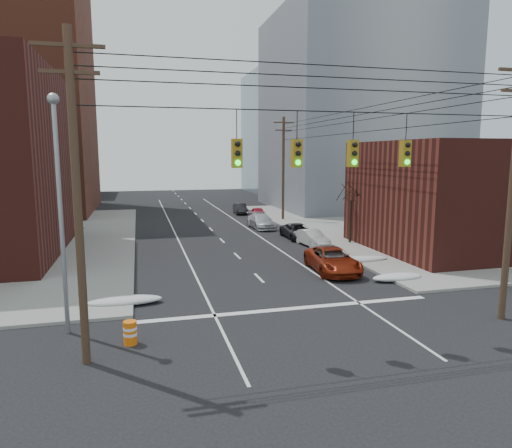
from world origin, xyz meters
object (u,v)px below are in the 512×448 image
lot_car_b (58,227)px  parked_car_d (261,221)px  parked_car_b (312,238)px  construction_barrel (130,332)px  parked_car_f (240,209)px  parked_car_c (298,231)px  lot_car_a (20,241)px  parked_car_a (331,257)px  parked_car_e (258,213)px  red_pickup (333,260)px

lot_car_b → parked_car_d: bearing=-69.3°
parked_car_b → construction_barrel: size_ratio=4.21×
parked_car_b → parked_car_f: size_ratio=0.99×
parked_car_c → lot_car_b: 21.02m
parked_car_d → lot_car_b: (-18.35, 0.57, 0.07)m
parked_car_d → lot_car_a: (-19.73, -6.64, 0.20)m
parked_car_a → construction_barrel: bearing=-142.3°
parked_car_a → parked_car_e: (1.38, 22.85, -0.13)m
parked_car_e → lot_car_a: (-21.10, -12.96, 0.26)m
parked_car_a → parked_car_e: 22.89m
parked_car_f → lot_car_b: lot_car_b is taller
red_pickup → lot_car_b: (-18.23, 17.68, 0.05)m
lot_car_b → parked_car_a: bearing=-110.5°
parked_car_d → parked_car_a: bearing=-91.4°
parked_car_e → lot_car_b: size_ratio=0.83×
parked_car_c → lot_car_a: lot_car_a is taller
parked_car_f → construction_barrel: parked_car_f is taller
red_pickup → parked_car_e: (1.49, 23.42, -0.09)m
parked_car_d → parked_car_f: parked_car_d is taller
parked_car_c → parked_car_e: size_ratio=1.21×
parked_car_a → parked_car_f: 27.70m
parked_car_c → lot_car_b: bearing=161.3°
red_pickup → lot_car_a: size_ratio=1.16×
parked_car_b → parked_car_d: size_ratio=0.79×
red_pickup → lot_car_b: red_pickup is taller
parked_car_b → construction_barrel: (-13.47, -15.84, -0.16)m
parked_car_c → parked_car_f: parked_car_f is taller
parked_car_b → parked_car_c: 3.22m
parked_car_a → parked_car_c: parked_car_a is taller
red_pickup → parked_car_d: red_pickup is taller
parked_car_e → lot_car_b: lot_car_b is taller
red_pickup → parked_car_f: bearing=93.7°
parked_car_a → lot_car_a: (-19.73, 9.89, 0.13)m
red_pickup → parked_car_f: (0.53, 28.27, -0.10)m
parked_car_d → parked_car_e: parked_car_d is taller
parked_car_c → parked_car_d: size_ratio=0.93×
red_pickup → parked_car_d: (0.11, 17.11, -0.03)m
parked_car_a → parked_car_e: size_ratio=1.21×
parked_car_b → construction_barrel: bearing=-137.6°
red_pickup → parked_car_b: (1.71, 7.82, -0.10)m
construction_barrel → parked_car_a: bearing=35.9°
parked_car_b → lot_car_a: size_ratio=0.84×
parked_car_d → construction_barrel: bearing=-116.6°
parked_car_d → parked_car_f: bearing=86.5°
red_pickup → lot_car_b: bearing=140.6°
lot_car_b → parked_car_f: bearing=-38.1°
parked_car_d → lot_car_a: size_ratio=1.07×
red_pickup → parked_car_a: (0.11, 0.57, 0.04)m
construction_barrel → parked_car_c: bearing=54.8°
parked_car_f → lot_car_b: size_ratio=0.85×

